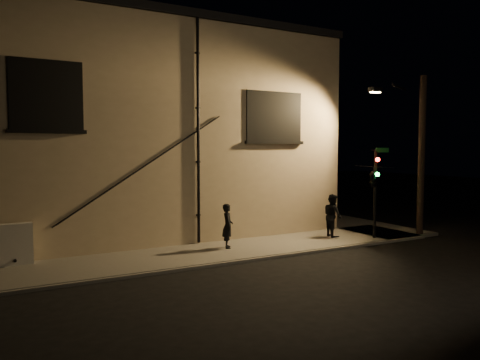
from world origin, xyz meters
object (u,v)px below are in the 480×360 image
pedestrian_a (228,226)px  pedestrian_b (333,215)px  traffic_signal (374,178)px  streetlamp_pole (418,151)px

pedestrian_a → pedestrian_b: size_ratio=0.92×
pedestrian_b → traffic_signal: size_ratio=0.48×
pedestrian_a → traffic_signal: (5.85, -1.26, 1.63)m
traffic_signal → streetlamp_pole: size_ratio=0.54×
pedestrian_a → traffic_signal: traffic_signal is taller
pedestrian_b → traffic_signal: 2.22m
pedestrian_b → streetlamp_pole: streetlamp_pole is taller
pedestrian_b → streetlamp_pole: 4.54m
pedestrian_a → pedestrian_b: 4.75m
pedestrian_a → streetlamp_pole: bearing=-76.9°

